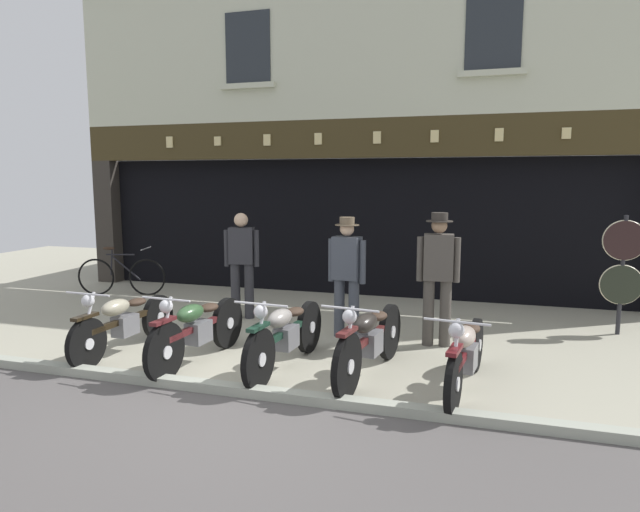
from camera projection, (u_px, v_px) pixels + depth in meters
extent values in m
cube|color=#A29E8A|center=(346.00, 299.00, 10.36)|extent=(23.15, 10.00, 0.08)
cube|color=#A1A595|center=(231.00, 393.00, 5.69)|extent=(23.15, 0.16, 0.18)
cube|color=black|center=(372.00, 220.00, 12.36)|extent=(10.26, 4.00, 2.60)
cube|color=#332D28|center=(109.00, 222.00, 11.88)|extent=(0.44, 0.36, 2.60)
cube|color=#23282D|center=(354.00, 220.00, 10.68)|extent=(9.81, 0.03, 2.18)
cube|color=#3A2F17|center=(349.00, 139.00, 10.06)|extent=(11.15, 0.24, 0.70)
cube|color=#DBC684|center=(170.00, 142.00, 10.98)|extent=(0.14, 0.03, 0.22)
cube|color=#DBC684|center=(218.00, 141.00, 10.68)|extent=(0.14, 0.03, 0.17)
cube|color=#DBC684|center=(267.00, 140.00, 10.38)|extent=(0.14, 0.03, 0.21)
cube|color=#DBC684|center=(318.00, 139.00, 10.09)|extent=(0.14, 0.03, 0.21)
cube|color=#DBC684|center=(377.00, 137.00, 9.78)|extent=(0.14, 0.03, 0.21)
cube|color=#DBC684|center=(435.00, 136.00, 9.49)|extent=(0.14, 0.03, 0.21)
cube|color=#DBC684|center=(499.00, 135.00, 9.19)|extent=(0.14, 0.03, 0.22)
cube|color=#DBC684|center=(566.00, 133.00, 8.89)|extent=(0.14, 0.03, 0.18)
cube|color=beige|center=(351.00, 43.00, 9.90)|extent=(11.15, 0.40, 2.71)
cube|color=#23282D|center=(248.00, 48.00, 10.26)|extent=(0.90, 0.02, 1.30)
cube|color=beige|center=(248.00, 86.00, 10.32)|extent=(1.10, 0.12, 0.10)
cube|color=#23282D|center=(494.00, 29.00, 9.00)|extent=(0.90, 0.02, 1.30)
cube|color=beige|center=(492.00, 73.00, 9.06)|extent=(1.10, 0.12, 0.10)
cylinder|color=black|center=(87.00, 344.00, 6.39)|extent=(0.10, 0.61, 0.61)
cylinder|color=silver|center=(87.00, 344.00, 6.39)|extent=(0.11, 0.14, 0.13)
cylinder|color=black|center=(158.00, 317.00, 7.66)|extent=(0.11, 0.61, 0.61)
cylinder|color=silver|center=(158.00, 317.00, 7.66)|extent=(0.12, 0.14, 0.13)
cube|color=black|center=(125.00, 320.00, 7.01)|extent=(0.13, 1.26, 0.07)
cube|color=slate|center=(125.00, 325.00, 7.02)|extent=(0.21, 0.33, 0.26)
ellipsoid|color=#A39C83|center=(116.00, 307.00, 6.83)|extent=(0.24, 0.47, 0.20)
ellipsoid|color=#38281E|center=(137.00, 302.00, 7.22)|extent=(0.21, 0.31, 0.10)
cube|color=black|center=(85.00, 317.00, 6.35)|extent=(0.12, 0.36, 0.04)
sphere|color=silver|center=(88.00, 301.00, 6.38)|extent=(0.15, 0.15, 0.15)
cylinder|color=silver|center=(88.00, 294.00, 6.37)|extent=(0.62, 0.05, 0.02)
cylinder|color=silver|center=(88.00, 319.00, 6.39)|extent=(0.05, 0.29, 0.60)
cylinder|color=black|center=(164.00, 352.00, 6.00)|extent=(0.12, 0.66, 0.66)
cylinder|color=silver|center=(164.00, 352.00, 6.00)|extent=(0.11, 0.15, 0.15)
cylinder|color=black|center=(227.00, 323.00, 7.23)|extent=(0.13, 0.67, 0.66)
cylinder|color=silver|center=(227.00, 323.00, 7.23)|extent=(0.12, 0.15, 0.15)
cube|color=#511D1F|center=(198.00, 326.00, 6.60)|extent=(0.16, 1.23, 0.07)
cube|color=slate|center=(199.00, 332.00, 6.61)|extent=(0.22, 0.33, 0.26)
ellipsoid|color=#2E4F2D|center=(190.00, 313.00, 6.42)|extent=(0.25, 0.48, 0.20)
ellipsoid|color=#38281E|center=(209.00, 308.00, 6.79)|extent=(0.22, 0.31, 0.10)
cube|color=#511D1F|center=(163.00, 321.00, 5.95)|extent=(0.13, 0.37, 0.04)
sphere|color=silver|center=(166.00, 306.00, 5.98)|extent=(0.15, 0.15, 0.15)
cylinder|color=silver|center=(166.00, 299.00, 5.97)|extent=(0.62, 0.07, 0.02)
cylinder|color=silver|center=(166.00, 325.00, 6.00)|extent=(0.06, 0.26, 0.61)
cylinder|color=black|center=(259.00, 359.00, 5.76)|extent=(0.12, 0.66, 0.66)
cylinder|color=silver|center=(259.00, 359.00, 5.76)|extent=(0.11, 0.15, 0.15)
cylinder|color=black|center=(309.00, 327.00, 7.03)|extent=(0.13, 0.66, 0.66)
cylinder|color=silver|center=(309.00, 327.00, 7.03)|extent=(0.12, 0.15, 0.15)
cube|color=#183527|center=(286.00, 331.00, 6.38)|extent=(0.17, 1.27, 0.07)
cube|color=slate|center=(286.00, 337.00, 6.39)|extent=(0.23, 0.34, 0.26)
ellipsoid|color=gray|center=(280.00, 318.00, 6.20)|extent=(0.26, 0.48, 0.20)
ellipsoid|color=#38281E|center=(295.00, 312.00, 6.58)|extent=(0.22, 0.32, 0.10)
cube|color=#183527|center=(258.00, 327.00, 5.71)|extent=(0.13, 0.37, 0.04)
sphere|color=silver|center=(261.00, 312.00, 5.75)|extent=(0.15, 0.15, 0.15)
cylinder|color=silver|center=(261.00, 304.00, 5.74)|extent=(0.62, 0.07, 0.02)
cylinder|color=silver|center=(260.00, 332.00, 5.76)|extent=(0.06, 0.25, 0.61)
cylinder|color=black|center=(347.00, 366.00, 5.52)|extent=(0.16, 0.68, 0.68)
cylinder|color=silver|center=(347.00, 366.00, 5.52)|extent=(0.12, 0.16, 0.15)
cylinder|color=black|center=(390.00, 332.00, 6.78)|extent=(0.17, 0.68, 0.68)
cylinder|color=silver|center=(390.00, 332.00, 6.78)|extent=(0.13, 0.16, 0.15)
cube|color=#521E1E|center=(371.00, 337.00, 6.13)|extent=(0.25, 1.29, 0.07)
cube|color=slate|center=(371.00, 343.00, 6.14)|extent=(0.24, 0.34, 0.26)
ellipsoid|color=#292522|center=(366.00, 323.00, 5.95)|extent=(0.28, 0.49, 0.20)
ellipsoid|color=#38281E|center=(378.00, 316.00, 6.33)|extent=(0.24, 0.32, 0.10)
cube|color=#521E1E|center=(347.00, 332.00, 5.47)|extent=(0.15, 0.37, 0.04)
sphere|color=silver|center=(350.00, 317.00, 5.50)|extent=(0.15, 0.15, 0.15)
cylinder|color=silver|center=(350.00, 309.00, 5.49)|extent=(0.62, 0.11, 0.02)
cylinder|color=silver|center=(349.00, 337.00, 5.51)|extent=(0.07, 0.26, 0.61)
cylinder|color=black|center=(453.00, 384.00, 5.14)|extent=(0.15, 0.62, 0.61)
cylinder|color=silver|center=(453.00, 384.00, 5.14)|extent=(0.12, 0.15, 0.13)
cylinder|color=black|center=(476.00, 345.00, 6.35)|extent=(0.16, 0.62, 0.61)
cylinder|color=silver|center=(476.00, 345.00, 6.35)|extent=(0.13, 0.15, 0.13)
cube|color=#59171B|center=(466.00, 351.00, 5.73)|extent=(0.23, 1.24, 0.07)
cube|color=slate|center=(466.00, 357.00, 5.74)|extent=(0.24, 0.34, 0.26)
ellipsoid|color=#AA998B|center=(464.00, 336.00, 5.56)|extent=(0.28, 0.49, 0.20)
ellipsoid|color=#38281E|center=(471.00, 329.00, 5.92)|extent=(0.24, 0.32, 0.10)
cube|color=#59171B|center=(455.00, 350.00, 5.09)|extent=(0.15, 0.37, 0.04)
sphere|color=silver|center=(456.00, 330.00, 5.12)|extent=(0.15, 0.15, 0.15)
cylinder|color=silver|center=(457.00, 322.00, 5.11)|extent=(0.62, 0.11, 0.02)
cylinder|color=silver|center=(455.00, 352.00, 5.14)|extent=(0.07, 0.24, 0.62)
cylinder|color=#2D2D33|center=(249.00, 290.00, 8.74)|extent=(0.15, 0.15, 0.91)
cylinder|color=#2D2D33|center=(236.00, 290.00, 8.76)|extent=(0.15, 0.15, 0.91)
cube|color=#2D2D33|center=(241.00, 246.00, 8.65)|extent=(0.42, 0.29, 0.57)
cube|color=silver|center=(243.00, 240.00, 8.75)|extent=(0.14, 0.05, 0.32)
cube|color=brown|center=(243.00, 241.00, 8.77)|extent=(0.05, 0.02, 0.30)
cylinder|color=#2D2D33|center=(256.00, 248.00, 8.64)|extent=(0.09, 0.09, 0.58)
cylinder|color=#2D2D33|center=(227.00, 248.00, 8.68)|extent=(0.09, 0.09, 0.58)
sphere|color=beige|center=(241.00, 220.00, 8.60)|extent=(0.22, 0.22, 0.22)
cylinder|color=#3D424C|center=(354.00, 308.00, 7.64)|extent=(0.15, 0.15, 0.84)
cylinder|color=#3D424C|center=(339.00, 307.00, 7.74)|extent=(0.15, 0.15, 0.84)
cube|color=#3D424C|center=(347.00, 258.00, 7.60)|extent=(0.41, 0.28, 0.60)
cube|color=silver|center=(350.00, 252.00, 7.69)|extent=(0.14, 0.04, 0.34)
cube|color=maroon|center=(351.00, 253.00, 7.70)|extent=(0.05, 0.02, 0.31)
cylinder|color=#3D424C|center=(363.00, 262.00, 7.50)|extent=(0.09, 0.09, 0.60)
cylinder|color=#3D424C|center=(331.00, 260.00, 7.70)|extent=(0.09, 0.09, 0.60)
sphere|color=beige|center=(347.00, 229.00, 7.54)|extent=(0.20, 0.20, 0.20)
cylinder|color=brown|center=(347.00, 225.00, 7.53)|extent=(0.33, 0.33, 0.01)
cylinder|color=brown|center=(347.00, 221.00, 7.52)|extent=(0.21, 0.21, 0.11)
cylinder|color=#47423D|center=(445.00, 313.00, 7.26)|extent=(0.15, 0.15, 0.91)
cylinder|color=#47423D|center=(428.00, 312.00, 7.31)|extent=(0.15, 0.15, 0.91)
cube|color=#47423D|center=(438.00, 257.00, 7.18)|extent=(0.40, 0.25, 0.61)
cube|color=white|center=(439.00, 251.00, 7.28)|extent=(0.14, 0.03, 0.34)
cube|color=maroon|center=(438.00, 251.00, 7.30)|extent=(0.05, 0.02, 0.32)
cylinder|color=#47423D|center=(457.00, 260.00, 7.14)|extent=(0.09, 0.09, 0.59)
cylinder|color=#47423D|center=(420.00, 259.00, 7.23)|extent=(0.09, 0.09, 0.59)
sphere|color=#9E7A5B|center=(439.00, 226.00, 7.13)|extent=(0.20, 0.20, 0.20)
cylinder|color=#332D28|center=(440.00, 221.00, 7.12)|extent=(0.35, 0.35, 0.01)
cylinder|color=#332D28|center=(440.00, 217.00, 7.11)|extent=(0.21, 0.21, 0.11)
cylinder|color=#232328|center=(622.00, 276.00, 7.77)|extent=(0.06, 0.06, 1.71)
cylinder|color=black|center=(625.00, 240.00, 7.68)|extent=(0.55, 0.03, 0.55)
torus|color=beige|center=(624.00, 240.00, 7.69)|extent=(0.58, 0.04, 0.58)
cylinder|color=#23281E|center=(621.00, 285.00, 7.77)|extent=(0.55, 0.03, 0.55)
torus|color=beige|center=(621.00, 285.00, 7.78)|extent=(0.58, 0.04, 0.58)
cube|color=beige|center=(274.00, 201.00, 10.95)|extent=(0.67, 0.02, 0.88)
cube|color=#232328|center=(273.00, 184.00, 10.89)|extent=(0.67, 0.01, 0.20)
cube|color=silver|center=(230.00, 200.00, 11.22)|extent=(0.80, 0.02, 1.06)
cube|color=#1E3323|center=(229.00, 178.00, 11.15)|extent=(0.80, 0.01, 0.20)
torus|color=black|center=(147.00, 277.00, 10.55)|extent=(0.70, 0.21, 0.72)
torus|color=black|center=(96.00, 277.00, 10.59)|extent=(0.70, 0.21, 0.72)
cylinder|color=black|center=(126.00, 268.00, 10.54)|extent=(0.54, 0.17, 0.48)
cylinder|color=black|center=(120.00, 255.00, 10.51)|extent=(0.54, 0.17, 0.03)
cylinder|color=black|center=(112.00, 262.00, 10.54)|extent=(0.08, 0.05, 0.52)
ellipsoid|color=#332319|center=(109.00, 248.00, 10.50)|extent=(0.26, 0.18, 0.06)
cylinder|color=silver|center=(146.00, 249.00, 10.47)|extent=(0.14, 0.49, 0.02)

